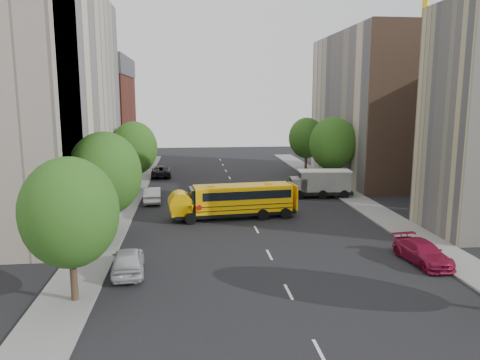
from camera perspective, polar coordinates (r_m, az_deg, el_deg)
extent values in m
plane|color=black|center=(38.72, 1.58, -5.25)|extent=(120.00, 120.00, 0.00)
cube|color=slate|center=(43.68, -14.50, -3.72)|extent=(3.00, 80.00, 0.12)
cube|color=slate|center=(46.30, 14.97, -2.97)|extent=(3.00, 80.00, 0.12)
cube|color=silver|center=(48.37, -0.03, -2.14)|extent=(0.15, 64.00, 0.01)
cube|color=beige|center=(44.89, -23.23, 8.97)|extent=(10.00, 26.00, 20.00)
cube|color=maroon|center=(66.37, -17.55, 6.37)|extent=(10.00, 15.00, 13.00)
cube|color=beige|center=(61.53, 16.00, 8.53)|extent=(10.00, 22.00, 18.00)
cube|color=brown|center=(51.50, 20.64, 8.06)|extent=(10.10, 0.30, 18.00)
cylinder|color=yellow|center=(73.32, 21.41, 15.07)|extent=(1.00, 1.00, 35.00)
cylinder|color=#38281C|center=(25.34, -19.61, -11.02)|extent=(0.36, 0.36, 2.70)
ellipsoid|color=#195717|center=(24.38, -20.06, -3.75)|extent=(4.80, 4.80, 5.52)
cylinder|color=#38281C|center=(34.65, -15.87, -5.01)|extent=(0.36, 0.36, 2.88)
ellipsoid|color=#195717|center=(33.93, -16.15, 0.75)|extent=(5.12, 5.12, 5.89)
cylinder|color=#38281C|center=(52.09, -12.64, 0.06)|extent=(0.36, 0.36, 2.81)
ellipsoid|color=#195717|center=(51.62, -12.79, 3.81)|extent=(4.99, 4.99, 5.74)
cylinder|color=#38281C|center=(54.20, 11.14, 0.57)|extent=(0.36, 0.36, 2.95)
ellipsoid|color=#195717|center=(53.74, 11.27, 4.37)|extent=(5.25, 5.25, 6.04)
cylinder|color=#38281C|center=(65.63, 8.03, 2.19)|extent=(0.36, 0.36, 2.74)
ellipsoid|color=#195717|center=(65.27, 8.10, 5.10)|extent=(4.86, 4.86, 5.59)
cube|color=black|center=(40.14, -0.69, -3.95)|extent=(10.55, 3.50, 0.28)
cube|color=#FAB405|center=(40.00, 0.22, -2.23)|extent=(8.52, 3.22, 2.13)
cube|color=#FAB405|center=(39.37, -6.76, -3.46)|extent=(1.89, 2.30, 0.92)
cube|color=black|center=(39.24, -5.39, -1.82)|extent=(0.70, 2.16, 1.11)
cube|color=#FAB405|center=(39.79, 0.22, -0.71)|extent=(8.50, 3.04, 0.13)
cube|color=black|center=(39.95, 0.47, -1.57)|extent=(7.79, 3.20, 0.69)
cube|color=black|center=(40.16, 0.22, -3.26)|extent=(8.53, 3.28, 0.06)
cube|color=black|center=(40.08, 0.22, -2.74)|extent=(8.53, 3.28, 0.06)
cube|color=#FAB405|center=(41.12, 5.94, -1.94)|extent=(0.40, 2.31, 2.13)
cube|color=#FAB405|center=(39.30, -3.33, -0.72)|extent=(0.61, 0.61, 0.09)
cube|color=#FAB405|center=(40.29, 3.16, -0.45)|extent=(0.61, 0.61, 0.09)
cylinder|color=#FAB405|center=(39.27, -6.78, -2.81)|extent=(2.17, 2.33, 1.94)
cylinder|color=red|center=(38.24, -4.65, -3.33)|extent=(0.46, 0.09, 0.46)
cylinder|color=black|center=(38.47, -5.60, -4.68)|extent=(0.95, 0.38, 0.92)
cylinder|color=black|center=(40.70, -6.01, -3.87)|extent=(0.95, 0.38, 0.92)
cylinder|color=black|center=(39.52, 2.55, -4.25)|extent=(0.95, 0.38, 0.92)
cylinder|color=black|center=(41.69, 1.72, -3.48)|extent=(0.95, 0.38, 0.92)
cylinder|color=black|center=(40.04, 5.11, -4.09)|extent=(0.95, 0.38, 0.92)
cylinder|color=black|center=(42.18, 4.16, -3.35)|extent=(0.95, 0.38, 0.92)
cube|color=black|center=(49.12, 9.60, -1.44)|extent=(6.79, 2.74, 0.33)
cube|color=silver|center=(49.01, 10.28, -0.11)|extent=(5.24, 2.50, 1.99)
cube|color=silver|center=(48.54, 6.82, -0.51)|extent=(1.71, 2.22, 1.33)
cube|color=silver|center=(48.84, 10.32, 1.11)|extent=(5.47, 2.63, 0.13)
cylinder|color=black|center=(47.65, 6.99, -1.84)|extent=(0.95, 0.35, 0.93)
cylinder|color=black|center=(49.79, 6.61, -1.32)|extent=(0.95, 0.35, 0.93)
cylinder|color=black|center=(48.12, 10.11, -1.80)|extent=(0.95, 0.35, 0.93)
cylinder|color=black|center=(50.24, 9.61, -1.29)|extent=(0.95, 0.35, 0.93)
cylinder|color=black|center=(48.67, 12.92, -1.77)|extent=(0.95, 0.35, 0.93)
cylinder|color=black|center=(50.77, 12.30, -1.26)|extent=(0.95, 0.35, 0.93)
imported|color=silver|center=(28.55, -13.48, -9.52)|extent=(2.24, 4.73, 1.56)
imported|color=silver|center=(46.82, -10.63, -1.78)|extent=(1.85, 4.69, 1.52)
imported|color=black|center=(61.83, -9.59, 1.08)|extent=(2.70, 5.43, 1.48)
imported|color=maroon|center=(31.55, 21.38, -8.22)|extent=(2.43, 4.97, 1.39)
imported|color=#3C3863|center=(54.96, 9.38, 0.00)|extent=(2.25, 4.65, 1.53)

